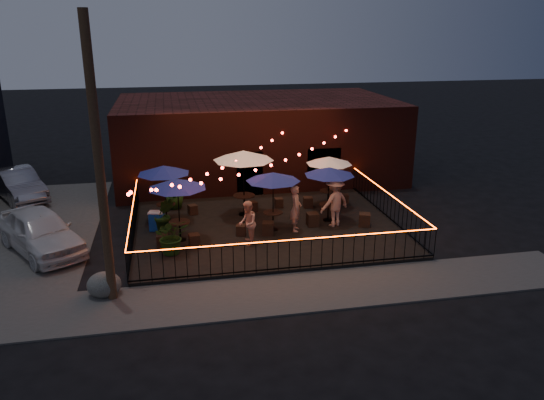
{
  "coord_description": "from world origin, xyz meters",
  "views": [
    {
      "loc": [
        -3.53,
        -16.98,
        7.57
      ],
      "look_at": [
        0.27,
        2.17,
        1.14
      ],
      "focal_mm": 35.0,
      "sensor_mm": 36.0,
      "label": 1
    }
  ],
  "objects_px": {
    "cafe_table_0": "(177,185)",
    "cafe_table_5": "(329,161)",
    "utility_pole": "(99,166)",
    "cafe_table_2": "(273,178)",
    "boulder": "(104,285)",
    "cafe_table_3": "(243,156)",
    "cafe_table_1": "(164,170)",
    "cafe_table_4": "(329,172)",
    "cooler": "(157,221)"
  },
  "relations": [
    {
      "from": "utility_pole",
      "to": "cafe_table_0",
      "type": "xyz_separation_m",
      "value": [
        2.07,
        3.81,
        -1.74
      ]
    },
    {
      "from": "cafe_table_2",
      "to": "cafe_table_3",
      "type": "bearing_deg",
      "value": 113.75
    },
    {
      "from": "cafe_table_2",
      "to": "cafe_table_1",
      "type": "bearing_deg",
      "value": 155.79
    },
    {
      "from": "cafe_table_2",
      "to": "utility_pole",
      "type": "bearing_deg",
      "value": -143.2
    },
    {
      "from": "cafe_table_3",
      "to": "cooler",
      "type": "bearing_deg",
      "value": -162.62
    },
    {
      "from": "utility_pole",
      "to": "cafe_table_0",
      "type": "bearing_deg",
      "value": 61.43
    },
    {
      "from": "cafe_table_1",
      "to": "cafe_table_2",
      "type": "relative_size",
      "value": 1.04
    },
    {
      "from": "utility_pole",
      "to": "cafe_table_1",
      "type": "xyz_separation_m",
      "value": [
        1.6,
        5.98,
        -1.78
      ]
    },
    {
      "from": "cafe_table_2",
      "to": "cafe_table_4",
      "type": "xyz_separation_m",
      "value": [
        2.36,
        0.56,
        -0.06
      ]
    },
    {
      "from": "cafe_table_5",
      "to": "boulder",
      "type": "relative_size",
      "value": 2.64
    },
    {
      "from": "boulder",
      "to": "cafe_table_2",
      "type": "bearing_deg",
      "value": 33.97
    },
    {
      "from": "utility_pole",
      "to": "cafe_table_5",
      "type": "height_order",
      "value": "utility_pole"
    },
    {
      "from": "utility_pole",
      "to": "cafe_table_2",
      "type": "distance_m",
      "value": 7.21
    },
    {
      "from": "cafe_table_2",
      "to": "cafe_table_0",
      "type": "bearing_deg",
      "value": -173.9
    },
    {
      "from": "cafe_table_3",
      "to": "utility_pole",
      "type": "bearing_deg",
      "value": -128.11
    },
    {
      "from": "cafe_table_3",
      "to": "cafe_table_5",
      "type": "bearing_deg",
      "value": 7.0
    },
    {
      "from": "cafe_table_4",
      "to": "cafe_table_5",
      "type": "xyz_separation_m",
      "value": [
        0.54,
        1.78,
        -0.02
      ]
    },
    {
      "from": "cooler",
      "to": "boulder",
      "type": "distance_m",
      "value": 4.95
    },
    {
      "from": "cafe_table_2",
      "to": "boulder",
      "type": "height_order",
      "value": "cafe_table_2"
    },
    {
      "from": "cafe_table_1",
      "to": "cafe_table_3",
      "type": "xyz_separation_m",
      "value": [
        3.16,
        0.09,
        0.4
      ]
    },
    {
      "from": "cafe_table_4",
      "to": "cafe_table_5",
      "type": "relative_size",
      "value": 0.98
    },
    {
      "from": "cafe_table_0",
      "to": "cafe_table_2",
      "type": "bearing_deg",
      "value": 6.1
    },
    {
      "from": "utility_pole",
      "to": "cafe_table_2",
      "type": "bearing_deg",
      "value": 36.8
    },
    {
      "from": "cooler",
      "to": "cafe_table_5",
      "type": "bearing_deg",
      "value": 26.39
    },
    {
      "from": "cafe_table_5",
      "to": "cooler",
      "type": "bearing_deg",
      "value": -167.85
    },
    {
      "from": "cafe_table_4",
      "to": "cafe_table_3",
      "type": "bearing_deg",
      "value": 157.42
    },
    {
      "from": "cafe_table_4",
      "to": "cooler",
      "type": "bearing_deg",
      "value": 178.1
    },
    {
      "from": "utility_pole",
      "to": "cafe_table_2",
      "type": "relative_size",
      "value": 3.2
    },
    {
      "from": "utility_pole",
      "to": "cafe_table_3",
      "type": "distance_m",
      "value": 7.84
    },
    {
      "from": "cafe_table_2",
      "to": "boulder",
      "type": "relative_size",
      "value": 2.65
    },
    {
      "from": "cafe_table_1",
      "to": "cafe_table_2",
      "type": "xyz_separation_m",
      "value": [
        3.99,
        -1.79,
        -0.01
      ]
    },
    {
      "from": "cafe_table_2",
      "to": "cafe_table_3",
      "type": "relative_size",
      "value": 0.83
    },
    {
      "from": "cafe_table_1",
      "to": "cooler",
      "type": "xyz_separation_m",
      "value": [
        -0.36,
        -1.01,
        -1.69
      ]
    },
    {
      "from": "cafe_table_0",
      "to": "boulder",
      "type": "distance_m",
      "value": 4.65
    },
    {
      "from": "cafe_table_5",
      "to": "cafe_table_1",
      "type": "bearing_deg",
      "value": -175.44
    },
    {
      "from": "cooler",
      "to": "cafe_table_3",
      "type": "bearing_deg",
      "value": 31.62
    },
    {
      "from": "cafe_table_5",
      "to": "boulder",
      "type": "distance_m",
      "value": 10.89
    },
    {
      "from": "cafe_table_2",
      "to": "cafe_table_5",
      "type": "bearing_deg",
      "value": 39.03
    },
    {
      "from": "cafe_table_4",
      "to": "cafe_table_5",
      "type": "bearing_deg",
      "value": 73.25
    },
    {
      "from": "cafe_table_5",
      "to": "cafe_table_2",
      "type": "bearing_deg",
      "value": -140.97
    },
    {
      "from": "cafe_table_2",
      "to": "cooler",
      "type": "distance_m",
      "value": 4.73
    },
    {
      "from": "cafe_table_1",
      "to": "boulder",
      "type": "xyz_separation_m",
      "value": [
        -1.84,
        -5.73,
        -1.86
      ]
    },
    {
      "from": "cafe_table_0",
      "to": "cafe_table_5",
      "type": "xyz_separation_m",
      "value": [
        6.41,
        2.72,
        -0.12
      ]
    },
    {
      "from": "cafe_table_0",
      "to": "cafe_table_1",
      "type": "distance_m",
      "value": 2.22
    },
    {
      "from": "cafe_table_1",
      "to": "cafe_table_3",
      "type": "height_order",
      "value": "cafe_table_3"
    },
    {
      "from": "cafe_table_4",
      "to": "cafe_table_0",
      "type": "bearing_deg",
      "value": -170.93
    },
    {
      "from": "cafe_table_4",
      "to": "cafe_table_1",
      "type": "bearing_deg",
      "value": 169.01
    },
    {
      "from": "cafe_table_0",
      "to": "cafe_table_1",
      "type": "height_order",
      "value": "cafe_table_0"
    },
    {
      "from": "cafe_table_4",
      "to": "boulder",
      "type": "bearing_deg",
      "value": -151.25
    },
    {
      "from": "cafe_table_0",
      "to": "boulder",
      "type": "xyz_separation_m",
      "value": [
        -2.32,
        -3.56,
        -1.89
      ]
    }
  ]
}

